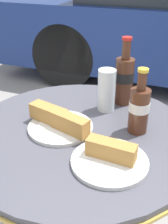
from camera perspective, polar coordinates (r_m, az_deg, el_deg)
bistro_table at (r=1.01m, az=-0.79°, el=-9.90°), size 0.78×0.78×0.70m
cola_bottle_left at (r=1.08m, az=8.17°, el=6.79°), size 0.07×0.07×0.26m
cola_bottle_right at (r=0.91m, az=11.15°, el=0.82°), size 0.07×0.07×0.22m
drinking_glass at (r=1.03m, az=4.58°, el=4.07°), size 0.06×0.06×0.16m
lunch_plate_near at (r=0.79m, az=5.31°, el=-9.20°), size 0.22×0.22×0.07m
lunch_plate_far at (r=0.93m, az=-5.04°, el=-2.16°), size 0.24×0.22×0.07m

